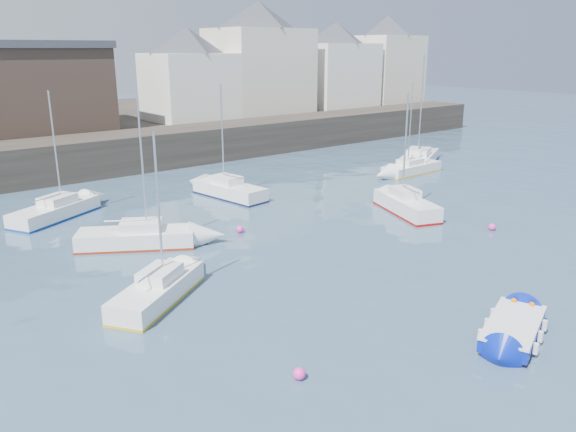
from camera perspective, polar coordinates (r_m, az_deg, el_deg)
water at (r=22.11m, az=20.22°, el=-10.78°), size 220.00×220.00×0.00m
quay_wall at (r=48.57m, az=-17.33°, el=6.11°), size 90.00×5.00×3.00m
land_strip at (r=65.50m, az=-23.28°, el=8.00°), size 90.00×32.00×2.80m
bldg_east_a at (r=63.69m, az=-2.95°, el=15.80°), size 13.36×13.36×11.80m
bldg_east_b at (r=70.36m, az=4.85°, el=15.08°), size 11.88×11.88×9.95m
bldg_east_c at (r=76.81m, az=9.93°, el=15.41°), size 11.14×11.14×10.95m
bldg_east_d at (r=58.48m, az=-10.02°, el=14.08°), size 11.14×11.14×8.95m
warehouse at (r=53.91m, az=-27.11°, el=11.54°), size 16.40×10.40×7.60m
blue_dinghy at (r=21.47m, az=21.89°, el=-10.62°), size 4.07×2.77×0.71m
sailboat_a at (r=23.38m, az=-13.07°, el=-7.29°), size 5.24×4.32×6.78m
sailboat_b at (r=29.82m, az=-15.11°, el=-2.10°), size 6.03×4.69×7.60m
sailboat_c at (r=35.35m, az=11.90°, el=1.17°), size 3.60×5.79×7.27m
sailboat_d at (r=46.88m, az=12.44°, el=4.79°), size 5.73×2.00×7.24m
sailboat_f at (r=38.50m, az=-5.99°, el=2.67°), size 2.66×6.00×7.53m
sailboat_g at (r=50.65m, az=13.16°, el=5.72°), size 7.55×5.56×9.27m
sailboat_h at (r=36.33m, az=-22.55°, el=0.53°), size 5.99×4.42×7.48m
buoy_near at (r=18.06m, az=1.15°, el=-16.22°), size 0.40×0.40×0.40m
buoy_mid at (r=33.51m, az=20.00°, el=-1.36°), size 0.41×0.41×0.41m
buoy_far at (r=31.18m, az=-4.89°, el=-1.69°), size 0.42×0.42×0.42m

